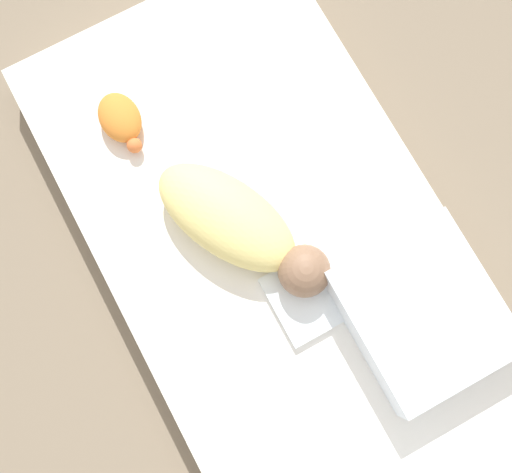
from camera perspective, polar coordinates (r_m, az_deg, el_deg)
ground_plane at (r=1.61m, az=2.53°, el=-2.78°), size 12.00×12.00×0.00m
bed_mattress at (r=1.55m, az=2.63°, el=-2.44°), size 1.59×0.83×0.13m
burp_cloth at (r=1.47m, az=5.35°, el=-5.50°), size 0.19×0.20×0.02m
swaddled_baby at (r=1.43m, az=-1.46°, el=0.91°), size 0.48×0.34×0.13m
pillow at (r=1.46m, az=15.42°, el=-6.92°), size 0.37×0.32×0.11m
turtle_plush at (r=1.58m, az=-12.77°, el=10.83°), size 0.17×0.10×0.07m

